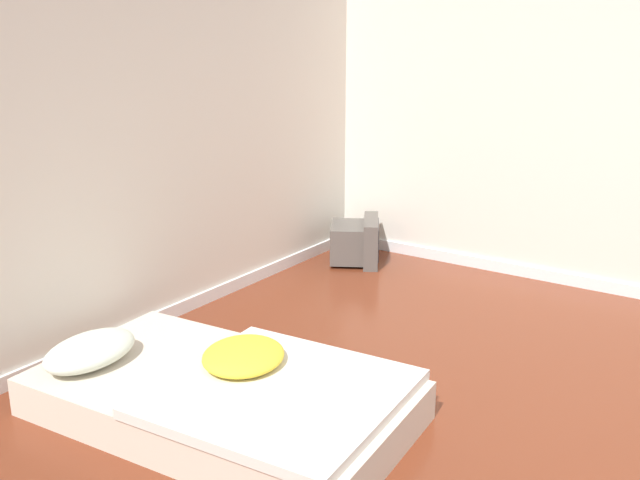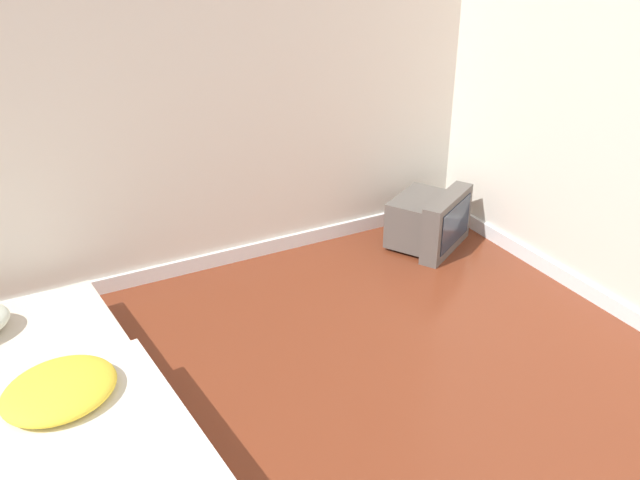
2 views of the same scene
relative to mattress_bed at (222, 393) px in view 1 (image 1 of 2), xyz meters
The scene contains 3 objects.
wall_back 1.64m from the mattress_bed, 87.28° to the left, with size 8.00×0.08×2.60m.
mattress_bed is the anchor object (origin of this frame).
crt_tv 2.57m from the mattress_bed, 16.80° to the left, with size 0.60×0.56×0.36m.
Camera 1 is at (-2.35, -0.28, 1.80)m, focal length 40.00 mm.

